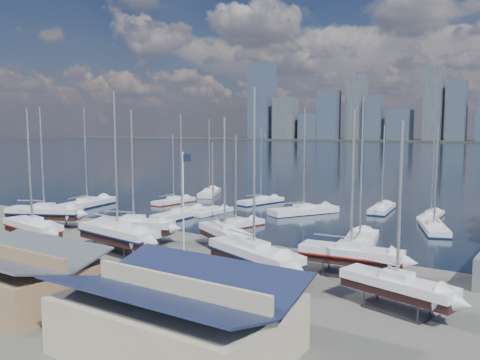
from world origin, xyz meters
The scene contains 29 objects.
ground centered at (0.00, -10.00, 0.00)m, with size 1400.00×1400.00×0.00m, color #605E59.
water centered at (0.00, 300.00, -0.15)m, with size 1400.00×600.00×0.40m, color #182337.
shed_grey centered at (0.00, -26.00, 2.15)m, with size 12.60×8.40×4.17m.
shed_blue centered at (16.00, -26.00, 2.42)m, with size 13.65×9.45×4.71m.
sailboat_cradle_0 centered at (-22.46, -7.88, 2.08)m, with size 10.27×6.85×16.20m.
sailboat_cradle_1 centered at (-15.11, -14.61, 2.05)m, with size 9.94×4.13×15.62m.
sailboat_cradle_2 centered at (-6.05, -7.53, 2.05)m, with size 9.79×5.47×15.45m.
sailboat_cradle_3 centered at (-4.02, -11.95, 2.13)m, with size 11.02×4.38×17.23m.
sailboat_cradle_4 centered at (5.41, -5.39, 2.00)m, with size 8.87×6.59×14.53m.
sailboat_cradle_5 centered at (12.74, -11.59, 2.11)m, with size 10.78×6.49×16.80m.
sailboat_cradle_6 centered at (19.86, -6.49, 2.02)m, with size 9.40×3.42×14.96m.
sailboat_cradle_7 centered at (25.47, -12.83, 1.96)m, with size 8.66×4.44×13.80m.
sailboat_moored_0 centered at (-31.58, 6.80, 0.31)m, with size 5.38×12.56×18.18m.
sailboat_moored_1 centered at (-21.35, 17.64, 0.31)m, with size 3.58×8.99×13.08m.
sailboat_moored_2 centered at (-22.17, 29.74, 0.32)m, with size 7.30×10.93×16.13m.
sailboat_moored_3 centered at (-11.42, 7.84, 0.31)m, with size 3.25×11.00×16.38m.
sailboat_moored_4 centered at (-9.03, 12.57, 0.33)m, with size 2.85×8.01×11.86m.
sailboat_moored_5 centered at (-7.95, 25.90, 0.31)m, with size 5.20×9.96×14.34m.
sailboat_moored_6 centered at (-0.39, 5.83, 0.31)m, with size 4.76×9.18×13.21m.
sailboat_moored_7 centered at (3.02, 20.26, 0.32)m, with size 8.76×11.51×17.39m.
sailboat_moored_8 centered at (12.81, 29.22, 0.31)m, with size 3.48×9.96×14.61m.
sailboat_moored_9 centered at (17.31, 3.92, 0.32)m, with size 5.42×12.03×17.55m.
sailboat_moored_10 centered at (22.69, 17.88, 0.31)m, with size 5.76×10.18×14.68m.
sailboat_moored_11 centered at (20.71, 27.25, 0.31)m, with size 2.60×8.24×12.19m.
car_a centered at (-4.30, -18.93, 0.81)m, with size 1.92×4.77×1.62m, color gray.
car_b centered at (-7.41, -19.20, 0.69)m, with size 1.46×4.17×1.37m, color gray.
car_c centered at (7.11, -17.97, 0.74)m, with size 2.47×5.35×1.49m, color gray.
car_d centered at (10.52, -18.97, 0.82)m, with size 2.29×5.64×1.64m, color gray.
flagpole centered at (5.50, -12.40, 6.36)m, with size 0.99×0.12×11.13m.
Camera 1 is at (33.36, -46.56, 13.07)m, focal length 35.00 mm.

